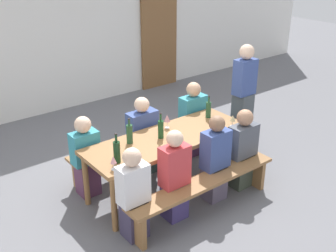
% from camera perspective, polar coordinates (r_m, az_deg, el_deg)
% --- Properties ---
extents(ground_plane, '(24.00, 24.00, 0.00)m').
position_cam_1_polar(ground_plane, '(5.60, 0.00, -8.41)').
color(ground_plane, slate).
extents(back_wall, '(14.00, 0.20, 3.20)m').
position_cam_1_polar(back_wall, '(7.91, -16.35, 13.08)').
color(back_wall, silver).
rests_on(back_wall, ground).
extents(wooden_door, '(0.90, 0.06, 2.10)m').
position_cam_1_polar(wooden_door, '(9.07, -1.21, 11.85)').
color(wooden_door, brown).
rests_on(wooden_door, ground).
extents(tasting_table, '(2.18, 0.77, 0.75)m').
position_cam_1_polar(tasting_table, '(5.26, 0.00, -2.25)').
color(tasting_table, olive).
rests_on(tasting_table, ground).
extents(bench_near, '(2.08, 0.30, 0.45)m').
position_cam_1_polar(bench_near, '(4.97, 4.93, -8.31)').
color(bench_near, olive).
rests_on(bench_near, ground).
extents(bench_far, '(2.08, 0.30, 0.45)m').
position_cam_1_polar(bench_far, '(5.90, -4.11, -2.60)').
color(bench_far, olive).
rests_on(bench_far, ground).
extents(wine_bottle_0, '(0.07, 0.07, 0.31)m').
position_cam_1_polar(wine_bottle_0, '(5.78, 5.55, 2.30)').
color(wine_bottle_0, '#234C2D').
rests_on(wine_bottle_0, tasting_table).
extents(wine_bottle_1, '(0.08, 0.08, 0.32)m').
position_cam_1_polar(wine_bottle_1, '(5.05, -5.29, -1.03)').
color(wine_bottle_1, '#234C2D').
rests_on(wine_bottle_1, tasting_table).
extents(wine_bottle_2, '(0.07, 0.07, 0.33)m').
position_cam_1_polar(wine_bottle_2, '(5.15, -1.00, -0.37)').
color(wine_bottle_2, '#194723').
rests_on(wine_bottle_2, tasting_table).
extents(wine_bottle_3, '(0.08, 0.08, 0.36)m').
position_cam_1_polar(wine_bottle_3, '(4.63, -7.01, -3.47)').
color(wine_bottle_3, '#143319').
rests_on(wine_bottle_3, tasting_table).
extents(wine_glass_0, '(0.08, 0.08, 0.16)m').
position_cam_1_polar(wine_glass_0, '(5.53, 8.83, 1.02)').
color(wine_glass_0, silver).
rests_on(wine_glass_0, tasting_table).
extents(wine_glass_1, '(0.07, 0.07, 0.16)m').
position_cam_1_polar(wine_glass_1, '(4.50, -7.47, -4.66)').
color(wine_glass_1, silver).
rests_on(wine_glass_1, tasting_table).
extents(wine_glass_2, '(0.08, 0.08, 0.19)m').
position_cam_1_polar(wine_glass_2, '(5.42, -0.12, 1.04)').
color(wine_glass_2, silver).
rests_on(wine_glass_2, tasting_table).
extents(seated_guest_near_0, '(0.33, 0.24, 1.09)m').
position_cam_1_polar(seated_guest_near_0, '(4.51, -4.74, -9.46)').
color(seated_guest_near_0, '#3A344F').
rests_on(seated_guest_near_0, ground).
extents(seated_guest_near_1, '(0.34, 0.24, 1.13)m').
position_cam_1_polar(seated_guest_near_1, '(4.78, 0.90, -7.04)').
color(seated_guest_near_1, '#3F346C').
rests_on(seated_guest_near_1, ground).
extents(seated_guest_near_2, '(0.35, 0.24, 1.13)m').
position_cam_1_polar(seated_guest_near_2, '(5.15, 6.45, -4.70)').
color(seated_guest_near_2, '#574D60').
rests_on(seated_guest_near_2, ground).
extents(seated_guest_near_3, '(0.38, 0.24, 1.09)m').
position_cam_1_polar(seated_guest_near_3, '(5.48, 10.12, -3.32)').
color(seated_guest_near_3, '#3A4235').
rests_on(seated_guest_near_3, ground).
extents(seated_guest_far_0, '(0.34, 0.24, 1.08)m').
position_cam_1_polar(seated_guest_far_0, '(5.33, -11.17, -4.29)').
color(seated_guest_far_0, '#59304D').
rests_on(seated_guest_far_0, ground).
extents(seated_guest_far_1, '(0.41, 0.24, 1.12)m').
position_cam_1_polar(seated_guest_far_1, '(5.70, -3.48, -1.67)').
color(seated_guest_far_1, '#304440').
rests_on(seated_guest_far_1, ground).
extents(seated_guest_far_2, '(0.40, 0.24, 1.14)m').
position_cam_1_polar(seated_guest_far_2, '(6.20, 3.40, 0.72)').
color(seated_guest_far_2, '#47274A').
rests_on(seated_guest_far_2, ground).
extents(standing_host, '(0.32, 0.24, 1.66)m').
position_cam_1_polar(standing_host, '(6.32, 10.22, 3.56)').
color(standing_host, '#454D52').
rests_on(standing_host, ground).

